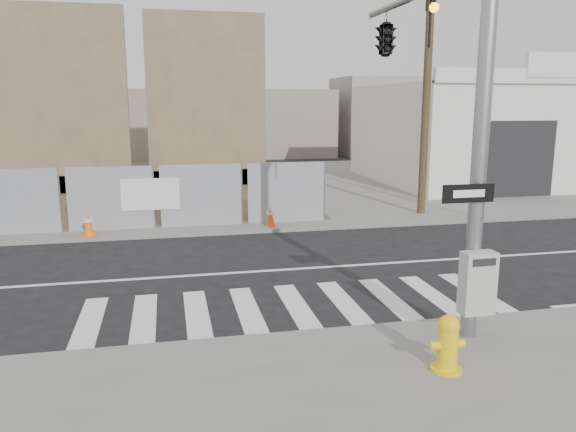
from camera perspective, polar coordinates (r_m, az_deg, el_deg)
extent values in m
plane|color=black|center=(13.85, -1.49, -5.56)|extent=(100.00, 100.00, 0.00)
cube|color=slate|center=(27.42, -6.97, 2.98)|extent=(50.00, 20.00, 0.12)
cylinder|color=gray|center=(9.60, 19.05, 8.28)|extent=(0.26, 0.26, 7.00)
cube|color=#B2B2AF|center=(9.76, 18.70, -6.47)|extent=(0.55, 0.30, 1.05)
cube|color=black|center=(9.43, 17.85, 2.19)|extent=(0.90, 0.03, 0.30)
cube|color=silver|center=(9.42, 17.91, 2.17)|extent=(0.55, 0.01, 0.12)
imported|color=black|center=(11.45, 14.29, 18.75)|extent=(0.16, 0.20, 1.00)
imported|color=black|center=(13.45, 9.94, 17.78)|extent=(0.53, 2.48, 1.00)
cylinder|color=gray|center=(20.52, 18.58, 7.14)|extent=(0.12, 0.12, 5.20)
imported|color=black|center=(20.51, 19.03, 14.11)|extent=(0.16, 0.20, 1.00)
cube|color=brown|center=(26.41, -22.55, 10.74)|extent=(6.00, 0.50, 8.00)
cube|color=brown|center=(27.03, -21.82, 3.11)|extent=(6.00, 1.30, 0.80)
cube|color=brown|center=(27.08, -8.25, 11.47)|extent=(5.50, 0.50, 8.00)
cube|color=brown|center=(27.71, -8.10, 4.00)|extent=(5.50, 1.30, 0.80)
cube|color=silver|center=(30.82, 20.27, 7.89)|extent=(12.00, 10.00, 4.80)
cube|color=silver|center=(26.71, 26.50, 12.57)|extent=(12.00, 0.30, 0.60)
cube|color=silver|center=(26.69, 26.66, 13.53)|extent=(4.00, 0.30, 1.00)
cube|color=black|center=(25.59, 22.33, 5.36)|extent=(3.40, 0.06, 3.20)
cylinder|color=brown|center=(20.59, 14.00, 14.09)|extent=(0.28, 0.28, 10.00)
cylinder|color=yellow|center=(8.99, 15.76, -14.73)|extent=(0.55, 0.55, 0.05)
cylinder|color=yellow|center=(8.86, 15.88, -12.86)|extent=(0.36, 0.36, 0.69)
sphere|color=yellow|center=(8.72, 16.01, -10.65)|extent=(0.32, 0.32, 0.32)
cylinder|color=yellow|center=(8.75, 14.81, -12.62)|extent=(0.19, 0.16, 0.13)
cylinder|color=yellow|center=(8.92, 16.97, -12.28)|extent=(0.19, 0.16, 0.13)
cube|color=orange|center=(17.83, -19.56, -1.91)|extent=(0.47, 0.47, 0.03)
cone|color=orange|center=(17.75, -19.63, -0.77)|extent=(0.41, 0.41, 0.76)
cylinder|color=silver|center=(17.73, -19.66, -0.43)|extent=(0.29, 0.29, 0.09)
cube|color=#FF440D|center=(18.25, -1.80, -0.95)|extent=(0.39, 0.39, 0.03)
cone|color=#FF440D|center=(18.19, -1.80, -0.01)|extent=(0.35, 0.35, 0.64)
cylinder|color=silver|center=(18.17, -1.80, 0.27)|extent=(0.25, 0.25, 0.07)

